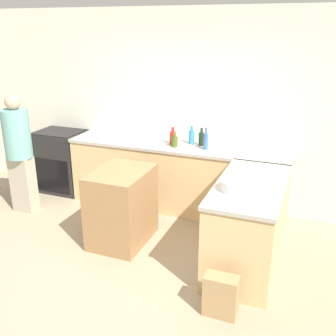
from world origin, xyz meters
name	(u,v)px	position (x,y,z in m)	size (l,w,h in m)	color
ground_plane	(120,273)	(0.00, 0.00, 0.00)	(14.00, 14.00, 0.00)	tan
wall_back	(185,110)	(0.00, 2.03, 1.35)	(8.00, 0.06, 2.70)	silver
counter_back	(176,177)	(0.00, 1.71, 0.47)	(3.06, 0.61, 0.93)	#D6B27A
counter_peninsula	(248,224)	(1.19, 0.70, 0.47)	(0.69, 1.47, 0.93)	#D6B27A
range_oven	(62,161)	(-1.91, 1.71, 0.47)	(0.74, 0.59, 0.95)	black
island_table	(122,207)	(-0.29, 0.63, 0.45)	(0.60, 0.80, 0.89)	#997047
mixing_bowl	(238,186)	(1.10, 0.46, 0.99)	(0.34, 0.34, 0.11)	white
wine_bottle_dark	(201,139)	(0.31, 1.82, 1.03)	(0.07, 0.07, 0.24)	black
dish_soap_bottle	(192,137)	(0.17, 1.85, 1.03)	(0.08, 0.08, 0.25)	#338CBF
hot_sauce_bottle	(173,137)	(-0.06, 1.74, 1.03)	(0.09, 0.09, 0.24)	red
olive_oil_bottle	(175,141)	(0.00, 1.64, 1.01)	(0.08, 0.08, 0.19)	#475B1E
water_bottle_blue	(206,141)	(0.42, 1.67, 1.05)	(0.06, 0.06, 0.29)	#386BB7
person_by_range	(19,150)	(-1.95, 0.88, 0.88)	(0.35, 0.35, 1.63)	#ADA38E
paper_bag	(221,296)	(1.13, -0.22, 0.20)	(0.30, 0.16, 0.40)	#A88456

